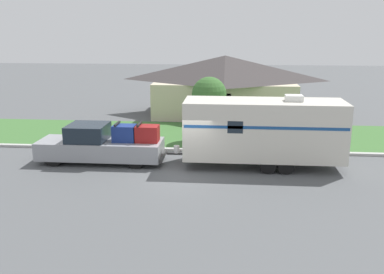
{
  "coord_description": "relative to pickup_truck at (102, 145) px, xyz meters",
  "views": [
    {
      "loc": [
        2.03,
        -18.7,
        6.6
      ],
      "look_at": [
        0.24,
        1.45,
        1.4
      ],
      "focal_mm": 40.0,
      "sensor_mm": 36.0,
      "label": 1
    }
  ],
  "objects": [
    {
      "name": "ground_plane",
      "position": [
        4.29,
        -1.45,
        -0.9
      ],
      "size": [
        120.0,
        120.0,
        0.0
      ],
      "primitive_type": "plane",
      "color": "#515456"
    },
    {
      "name": "curb_strip",
      "position": [
        4.29,
        2.3,
        -0.83
      ],
      "size": [
        80.0,
        0.3,
        0.14
      ],
      "color": "#ADADA8",
      "rests_on": "ground_plane"
    },
    {
      "name": "lawn_strip",
      "position": [
        4.29,
        5.95,
        -0.88
      ],
      "size": [
        80.0,
        7.0,
        0.03
      ],
      "color": "#3D6B33",
      "rests_on": "ground_plane"
    },
    {
      "name": "house_across_street",
      "position": [
        5.92,
        12.96,
        1.45
      ],
      "size": [
        11.32,
        7.08,
        4.52
      ],
      "color": "beige",
      "rests_on": "ground_plane"
    },
    {
      "name": "pickup_truck",
      "position": [
        0.0,
        0.0,
        0.0
      ],
      "size": [
        6.29,
        2.06,
        2.04
      ],
      "color": "black",
      "rests_on": "ground_plane"
    },
    {
      "name": "travel_trailer",
      "position": [
        7.97,
        -0.0,
        0.96
      ],
      "size": [
        8.49,
        2.43,
        3.53
      ],
      "color": "black",
      "rests_on": "ground_plane"
    },
    {
      "name": "mailbox",
      "position": [
        9.74,
        2.89,
        0.05
      ],
      "size": [
        0.48,
        0.2,
        1.23
      ],
      "color": "brown",
      "rests_on": "ground_plane"
    },
    {
      "name": "tree_in_yard",
      "position": [
        5.13,
        4.61,
        1.89
      ],
      "size": [
        2.03,
        2.03,
        3.83
      ],
      "color": "brown",
      "rests_on": "ground_plane"
    }
  ]
}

